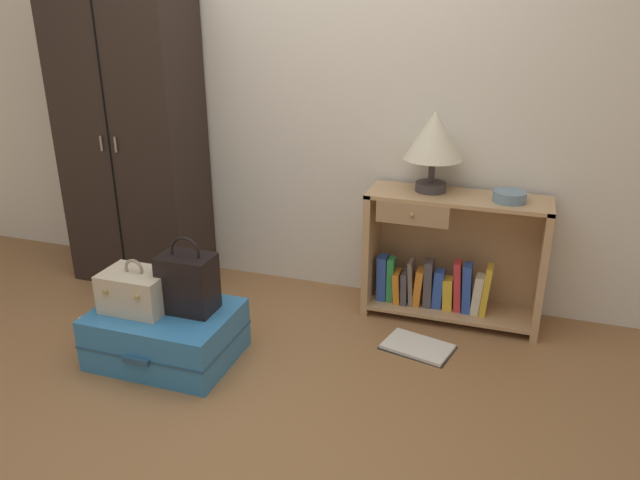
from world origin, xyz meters
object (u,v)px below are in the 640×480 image
handbag (188,282)px  bottle (84,333)px  bookshelf (448,261)px  table_lamp (434,138)px  suitcase_large (166,334)px  open_book_on_floor (418,347)px  train_case (137,290)px  wardrobe (132,136)px  bowl (510,196)px

handbag → bottle: bearing=-172.0°
bookshelf → table_lamp: bearing=170.1°
suitcase_large → handbag: size_ratio=1.79×
handbag → open_book_on_floor: size_ratio=0.97×
train_case → handbag: bearing=16.0°
wardrobe → suitcase_large: (0.70, -0.86, -0.81)m
wardrobe → bowl: (2.28, 0.03, -0.17)m
bowl → bottle: 2.38m
suitcase_large → handbag: handbag is taller
bowl → handbag: bowl is taller
table_lamp → bowl: 0.51m
bookshelf → bottle: (-1.78, -0.97, -0.27)m
open_book_on_floor → handbag: bearing=-157.5°
wardrobe → handbag: 1.27m
table_lamp → bowl: table_lamp is taller
handbag → bowl: bearing=30.1°
table_lamp → bottle: bearing=-149.1°
train_case → bookshelf: bearing=33.8°
bowl → bottle: bearing=-155.7°
bowl → train_case: bowl is taller
bookshelf → table_lamp: 0.71m
bowl → bottle: size_ratio=1.06×
table_lamp → bowl: size_ratio=2.57×
bowl → wardrobe: bearing=-179.1°
bookshelf → handbag: (-1.17, -0.88, 0.08)m
bottle → handbag: bearing=8.0°
bookshelf → handbag: bookshelf is taller
wardrobe → table_lamp: size_ratio=4.23×
bookshelf → train_case: 1.72m
table_lamp → suitcase_large: size_ratio=0.63×
table_lamp → train_case: (-1.29, -0.98, -0.66)m
wardrobe → train_case: 1.19m
bowl → open_book_on_floor: 0.94m
wardrobe → bottle: 1.27m
bookshelf → open_book_on_floor: 0.55m
table_lamp → handbag: bearing=-139.0°
wardrobe → open_book_on_floor: wardrobe is taller
train_case → suitcase_large: bearing=11.3°
bookshelf → open_book_on_floor: bookshelf is taller
suitcase_large → bowl: bearing=29.4°
train_case → open_book_on_floor: train_case is taller
suitcase_large → open_book_on_floor: suitcase_large is taller
table_lamp → bottle: size_ratio=2.72×
suitcase_large → open_book_on_floor: (1.22, 0.50, -0.13)m
open_book_on_floor → train_case: bearing=-158.7°
bookshelf → suitcase_large: 1.61m
bookshelf → bowl: bowl is taller
table_lamp → suitcase_large: 1.75m
bookshelf → handbag: 1.47m
handbag → bottle: size_ratio=2.42×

